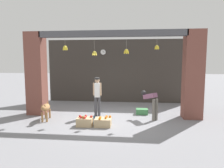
# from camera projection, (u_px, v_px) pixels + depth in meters

# --- Properties ---
(ground_plane) EXTENTS (60.00, 60.00, 0.00)m
(ground_plane) POSITION_uv_depth(u_px,v_px,m) (111.00, 118.00, 7.84)
(ground_plane) COLOR gray
(shop_back_wall) EXTENTS (7.58, 0.12, 3.38)m
(shop_back_wall) POSITION_uv_depth(u_px,v_px,m) (117.00, 71.00, 10.82)
(shop_back_wall) COLOR #38332D
(shop_back_wall) RESTS_ON ground_plane
(shop_pillar_left) EXTENTS (0.70, 0.60, 3.38)m
(shop_pillar_left) POSITION_uv_depth(u_px,v_px,m) (36.00, 74.00, 8.26)
(shop_pillar_left) COLOR brown
(shop_pillar_left) RESTS_ON ground_plane
(shop_pillar_right) EXTENTS (0.70, 0.60, 3.38)m
(shop_pillar_right) POSITION_uv_depth(u_px,v_px,m) (193.00, 75.00, 7.63)
(shop_pillar_right) COLOR brown
(shop_pillar_right) RESTS_ON ground_plane
(storefront_awning) EXTENTS (5.68, 0.26, 0.96)m
(storefront_awning) POSITION_uv_depth(u_px,v_px,m) (111.00, 34.00, 7.60)
(storefront_awning) COLOR #4C4C51
(dog) EXTENTS (0.40, 0.97, 0.68)m
(dog) POSITION_uv_depth(u_px,v_px,m) (46.00, 108.00, 7.44)
(dog) COLOR #9E7042
(dog) RESTS_ON ground_plane
(shopkeeper) EXTENTS (0.34, 0.26, 1.57)m
(shopkeeper) POSITION_uv_depth(u_px,v_px,m) (97.00, 94.00, 8.03)
(shopkeeper) COLOR #424247
(shopkeeper) RESTS_ON ground_plane
(worker_stooping) EXTENTS (0.61, 0.71, 1.05)m
(worker_stooping) POSITION_uv_depth(u_px,v_px,m) (151.00, 101.00, 7.61)
(worker_stooping) COLOR #6B665B
(worker_stooping) RESTS_ON ground_plane
(fruit_crate_oranges) EXTENTS (0.55, 0.42, 0.35)m
(fruit_crate_oranges) POSITION_uv_depth(u_px,v_px,m) (103.00, 122.00, 6.78)
(fruit_crate_oranges) COLOR tan
(fruit_crate_oranges) RESTS_ON ground_plane
(fruit_crate_apples) EXTENTS (0.52, 0.35, 0.37)m
(fruit_crate_apples) POSITION_uv_depth(u_px,v_px,m) (85.00, 122.00, 6.79)
(fruit_crate_apples) COLOR tan
(fruit_crate_apples) RESTS_ON ground_plane
(produce_box_green) EXTENTS (0.49, 0.33, 0.23)m
(produce_box_green) POSITION_uv_depth(u_px,v_px,m) (142.00, 112.00, 8.36)
(produce_box_green) COLOR #42844C
(produce_box_green) RESTS_ON ground_plane
(water_bottle) EXTENTS (0.07, 0.07, 0.30)m
(water_bottle) POSITION_uv_depth(u_px,v_px,m) (94.00, 120.00, 7.03)
(water_bottle) COLOR #2D60AD
(water_bottle) RESTS_ON ground_plane
(wall_clock) EXTENTS (0.30, 0.03, 0.30)m
(wall_clock) POSITION_uv_depth(u_px,v_px,m) (103.00, 52.00, 10.71)
(wall_clock) COLOR black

